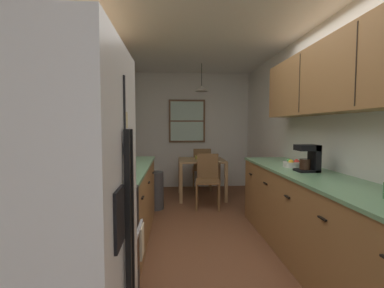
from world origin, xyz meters
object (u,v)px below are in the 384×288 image
(dining_chair_far, at_px, (202,167))
(table_serving_bowl, at_px, (201,157))
(coffee_maker, at_px, (310,157))
(trash_bin, at_px, (155,190))
(stove_range, at_px, (88,257))
(dining_chair_near, at_px, (208,178))
(fruit_bowl, at_px, (292,164))
(dining_table, at_px, (201,166))
(microwave_over_range, at_px, (65,76))
(refrigerator, at_px, (43,247))
(storage_canister, at_px, (104,170))

(dining_chair_far, distance_m, table_serving_bowl, 0.62)
(dining_chair_far, height_order, coffee_maker, coffee_maker)
(trash_bin, height_order, coffee_maker, coffee_maker)
(stove_range, relative_size, dining_chair_near, 1.22)
(dining_chair_near, xyz_separation_m, fruit_bowl, (0.80, -1.48, 0.44))
(stove_range, xyz_separation_m, coffee_maker, (2.02, 0.85, 0.58))
(dining_table, bearing_deg, stove_range, -109.16)
(stove_range, distance_m, fruit_bowl, 2.35)
(microwave_over_range, height_order, coffee_maker, microwave_over_range)
(trash_bin, bearing_deg, dining_chair_far, 54.48)
(trash_bin, relative_size, fruit_bowl, 2.92)
(fruit_bowl, bearing_deg, trash_bin, 139.76)
(microwave_over_range, xyz_separation_m, coffee_maker, (2.13, 0.85, -0.66))
(refrigerator, bearing_deg, coffee_maker, 38.37)
(refrigerator, height_order, fruit_bowl, refrigerator)
(stove_range, xyz_separation_m, trash_bin, (0.29, 2.60, -0.16))
(dining_chair_near, relative_size, dining_chair_far, 1.00)
(microwave_over_range, relative_size, dining_table, 0.65)
(stove_range, bearing_deg, dining_chair_near, 66.04)
(stove_range, height_order, coffee_maker, coffee_maker)
(trash_bin, bearing_deg, dining_table, 38.58)
(dining_chair_near, xyz_separation_m, coffee_maker, (0.84, -1.80, 0.55))
(dining_chair_near, bearing_deg, refrigerator, -108.70)
(stove_range, xyz_separation_m, table_serving_bowl, (1.13, 3.34, 0.30))
(stove_range, relative_size, microwave_over_range, 1.96)
(storage_canister, bearing_deg, dining_table, 67.55)
(dining_table, xyz_separation_m, coffee_maker, (0.88, -2.42, 0.43))
(dining_table, distance_m, dining_chair_near, 0.63)
(dining_table, height_order, storage_canister, storage_canister)
(microwave_over_range, height_order, dining_chair_near, microwave_over_range)
(stove_range, distance_m, coffee_maker, 2.27)
(refrigerator, bearing_deg, trash_bin, 85.63)
(microwave_over_range, bearing_deg, dining_chair_far, 71.15)
(microwave_over_range, bearing_deg, refrigerator, -77.67)
(microwave_over_range, xyz_separation_m, trash_bin, (0.41, 2.60, -1.40))
(dining_chair_near, distance_m, storage_canister, 2.51)
(dining_chair_near, height_order, storage_canister, storage_canister)
(dining_chair_near, distance_m, trash_bin, 0.91)
(storage_canister, distance_m, fruit_bowl, 2.10)
(dining_chair_near, relative_size, table_serving_bowl, 4.18)
(refrigerator, height_order, stove_range, refrigerator)
(microwave_over_range, relative_size, coffee_maker, 1.99)
(dining_table, height_order, dining_chair_far, dining_chair_far)
(stove_range, height_order, dining_chair_far, stove_range)
(stove_range, bearing_deg, coffee_maker, 22.96)
(stove_range, height_order, dining_table, stove_range)
(dining_chair_far, height_order, trash_bin, dining_chair_far)
(refrigerator, bearing_deg, table_serving_bowl, 74.97)
(fruit_bowl, bearing_deg, coffee_maker, -83.35)
(microwave_over_range, relative_size, table_serving_bowl, 2.61)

